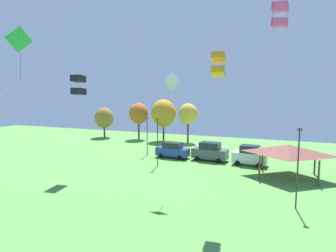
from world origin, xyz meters
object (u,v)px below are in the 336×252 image
at_px(parked_car_second_from_left, 210,152).
at_px(treeline_tree_3, 188,114).
at_px(kite_flying_1, 78,85).
at_px(kite_flying_8, 218,64).
at_px(kite_flying_10, 19,41).
at_px(light_post_3, 147,133).
at_px(parked_car_third_from_left, 250,156).
at_px(treeline_tree_0, 104,118).
at_px(light_post_2, 158,139).
at_px(kite_flying_9, 172,83).
at_px(light_post_1, 298,164).
at_px(parked_car_leftmost, 173,150).
at_px(kite_flying_0, 280,15).
at_px(treeline_tree_1, 139,114).
at_px(park_pavilion, 289,149).
at_px(treeline_tree_2, 163,113).

relative_size(parked_car_second_from_left, treeline_tree_3, 0.69).
distance_m(kite_flying_1, kite_flying_8, 17.08).
xyz_separation_m(kite_flying_10, light_post_3, (6.84, 15.65, -11.21)).
xyz_separation_m(parked_car_third_from_left, treeline_tree_0, (-29.83, 12.63, 2.65)).
distance_m(kite_flying_1, light_post_2, 11.37).
distance_m(kite_flying_9, light_post_1, 12.62).
height_order(light_post_1, light_post_3, light_post_1).
distance_m(parked_car_leftmost, parked_car_third_from_left, 10.57).
height_order(kite_flying_8, light_post_3, kite_flying_8).
xyz_separation_m(kite_flying_10, light_post_2, (10.83, 10.23, -11.00)).
height_order(parked_car_third_from_left, treeline_tree_3, treeline_tree_3).
distance_m(kite_flying_0, parked_car_second_from_left, 22.52).
bearing_deg(parked_car_third_from_left, treeline_tree_1, 154.86).
height_order(light_post_1, light_post_2, light_post_1).
bearing_deg(kite_flying_0, treeline_tree_1, 131.97).
relative_size(parked_car_second_from_left, light_post_3, 0.86).
height_order(kite_flying_10, treeline_tree_1, kite_flying_10).
distance_m(kite_flying_0, parked_car_leftmost, 24.93).
bearing_deg(treeline_tree_0, park_pavilion, -25.56).
height_order(kite_flying_0, light_post_3, kite_flying_0).
xyz_separation_m(park_pavilion, treeline_tree_3, (-16.87, 17.04, 2.07)).
bearing_deg(parked_car_leftmost, parked_car_second_from_left, 7.33).
distance_m(park_pavilion, treeline_tree_3, 24.07).
height_order(park_pavilion, treeline_tree_1, treeline_tree_1).
distance_m(parked_car_leftmost, light_post_3, 4.68).
bearing_deg(kite_flying_8, kite_flying_1, 164.44).
bearing_deg(treeline_tree_0, treeline_tree_3, 2.09).
distance_m(parked_car_third_from_left, treeline_tree_0, 32.50).
bearing_deg(treeline_tree_2, kite_flying_1, -90.58).
bearing_deg(kite_flying_9, treeline_tree_3, 104.28).
bearing_deg(treeline_tree_0, light_post_2, -42.02).
bearing_deg(parked_car_second_from_left, park_pavilion, -19.23).
xyz_separation_m(treeline_tree_1, treeline_tree_3, (9.99, 0.02, 0.22)).
bearing_deg(treeline_tree_0, parked_car_second_from_left, -26.08).
bearing_deg(treeline_tree_2, parked_car_second_from_left, -46.24).
relative_size(kite_flying_9, treeline_tree_2, 0.43).
distance_m(kite_flying_0, treeline_tree_1, 39.59).
bearing_deg(kite_flying_1, treeline_tree_2, 89.42).
bearing_deg(kite_flying_9, kite_flying_0, -16.39).
height_order(treeline_tree_1, treeline_tree_3, treeline_tree_3).
distance_m(kite_flying_8, kite_flying_10, 20.86).
xyz_separation_m(kite_flying_9, parked_car_third_from_left, (5.82, 12.61, -8.88)).
bearing_deg(parked_car_second_from_left, light_post_1, -47.86).
bearing_deg(kite_flying_8, kite_flying_0, 5.11).
xyz_separation_m(park_pavilion, treeline_tree_1, (-26.86, 17.02, 1.85)).
distance_m(kite_flying_9, treeline_tree_3, 27.16).
bearing_deg(treeline_tree_3, parked_car_third_from_left, -46.91).
height_order(kite_flying_0, treeline_tree_1, kite_flying_0).
xyz_separation_m(parked_car_leftmost, light_post_3, (-4.15, 0.45, 2.12)).
distance_m(kite_flying_0, light_post_3, 26.72).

